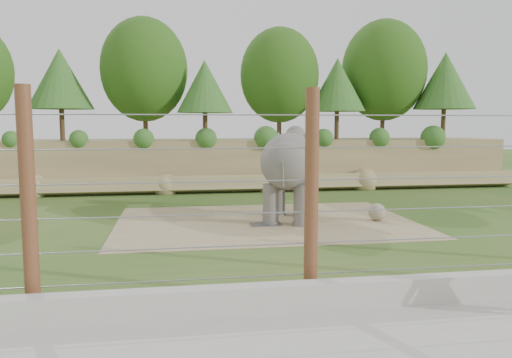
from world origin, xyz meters
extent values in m
plane|color=#295619|center=(0.00, 0.00, 0.00)|extent=(90.00, 90.00, 0.00)
cube|color=olive|center=(0.00, 13.00, 1.25)|extent=(30.00, 4.00, 2.50)
cube|color=olive|center=(0.00, 10.70, 0.35)|extent=(30.00, 1.37, 1.07)
cylinder|color=#3F2B19|center=(-8.00, 12.50, 3.29)|extent=(0.24, 0.24, 1.58)
sphere|color=#1D480F|center=(-8.00, 12.50, 5.42)|extent=(3.60, 3.60, 3.60)
cylinder|color=#3F2B19|center=(-4.00, 13.00, 3.46)|extent=(0.24, 0.24, 1.92)
sphere|color=#1D480F|center=(-4.00, 13.00, 6.07)|extent=(4.40, 4.40, 4.40)
cylinder|color=#3F2B19|center=(-1.00, 11.80, 3.20)|extent=(0.24, 0.24, 1.40)
sphere|color=#1D480F|center=(-1.00, 11.80, 5.10)|extent=(3.20, 3.20, 3.20)
cylinder|color=#3F2B19|center=(3.00, 12.80, 3.41)|extent=(0.24, 0.24, 1.82)
sphere|color=#1D480F|center=(3.00, 12.80, 5.88)|extent=(4.16, 4.16, 4.16)
cylinder|color=#3F2B19|center=(6.00, 12.20, 3.25)|extent=(0.24, 0.24, 1.50)
sphere|color=#1D480F|center=(6.00, 12.20, 5.29)|extent=(3.44, 3.44, 3.44)
cylinder|color=#3F2B19|center=(9.00, 13.20, 3.51)|extent=(0.24, 0.24, 2.03)
sphere|color=#1D480F|center=(9.00, 13.20, 6.27)|extent=(4.64, 4.64, 4.64)
cylinder|color=#3F2B19|center=(12.00, 12.00, 3.32)|extent=(0.24, 0.24, 1.64)
sphere|color=#1D480F|center=(12.00, 12.00, 5.55)|extent=(3.76, 3.76, 3.76)
cube|color=#957A58|center=(0.50, 3.00, 0.01)|extent=(10.00, 7.00, 0.02)
cube|color=#262628|center=(0.40, 2.48, 0.04)|extent=(1.00, 0.60, 0.03)
sphere|color=gray|center=(4.30, 2.57, 0.32)|extent=(0.60, 0.60, 0.60)
cube|color=#B1AFA5|center=(0.00, -5.00, 0.25)|extent=(26.00, 0.35, 0.50)
cylinder|color=#582E1C|center=(-5.00, -4.50, 2.00)|extent=(0.26, 0.26, 4.00)
cylinder|color=#582E1C|center=(0.00, -4.50, 2.00)|extent=(0.26, 0.26, 4.00)
cylinder|color=gray|center=(0.00, -4.50, 0.50)|extent=(20.00, 0.02, 0.02)
cylinder|color=gray|center=(0.00, -4.50, 1.10)|extent=(20.00, 0.02, 0.02)
cylinder|color=gray|center=(0.00, -4.50, 1.70)|extent=(20.00, 0.02, 0.02)
cylinder|color=gray|center=(0.00, -4.50, 2.30)|extent=(20.00, 0.02, 0.02)
cylinder|color=gray|center=(0.00, -4.50, 2.90)|extent=(20.00, 0.02, 0.02)
cylinder|color=gray|center=(0.00, -4.50, 3.50)|extent=(20.00, 0.02, 0.02)
camera|label=1|loc=(-2.50, -13.44, 3.35)|focal=35.00mm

